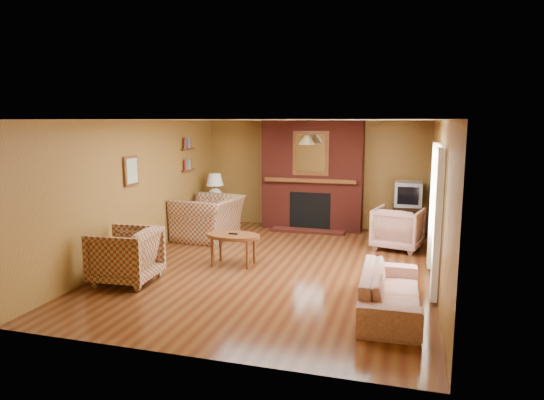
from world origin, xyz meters
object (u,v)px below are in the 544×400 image
(table_lamp, at_px, (215,186))
(crt_tv, at_px, (408,194))
(plaid_armchair, at_px, (125,255))
(side_table, at_px, (215,215))
(plaid_loveseat, at_px, (209,218))
(floral_sofa, at_px, (390,291))
(fireplace, at_px, (312,176))
(coffee_table, at_px, (233,238))
(tv_stand, at_px, (407,221))
(floral_armchair, at_px, (398,228))

(table_lamp, relative_size, crt_tv, 1.15)
(plaid_armchair, height_order, table_lamp, table_lamp)
(table_lamp, bearing_deg, side_table, 0.00)
(side_table, bearing_deg, table_lamp, 0.00)
(plaid_loveseat, relative_size, floral_sofa, 0.72)
(fireplace, relative_size, coffee_table, 2.62)
(tv_stand, bearing_deg, plaid_armchair, -137.39)
(floral_armchair, bearing_deg, crt_tv, -84.85)
(crt_tv, bearing_deg, fireplace, 174.70)
(crt_tv, bearing_deg, side_table, -175.26)
(floral_sofa, xyz_separation_m, floral_armchair, (-0.00, 3.17, 0.13))
(tv_stand, bearing_deg, table_lamp, -178.77)
(plaid_loveseat, distance_m, crt_tv, 4.14)
(fireplace, height_order, tv_stand, fireplace)
(plaid_loveseat, height_order, plaid_armchair, plaid_loveseat)
(floral_sofa, xyz_separation_m, coffee_table, (-2.62, 1.36, 0.19))
(fireplace, relative_size, crt_tv, 4.36)
(coffee_table, xyz_separation_m, crt_tv, (2.77, 2.89, 0.44))
(fireplace, bearing_deg, plaid_loveseat, -141.27)
(fireplace, bearing_deg, coffee_table, -103.09)
(table_lamp, bearing_deg, floral_sofa, -44.35)
(coffee_table, relative_size, side_table, 1.52)
(plaid_loveseat, bearing_deg, table_lamp, -161.00)
(plaid_armchair, bearing_deg, table_lamp, 178.35)
(fireplace, bearing_deg, plaid_armchair, -114.12)
(fireplace, relative_size, floral_sofa, 1.30)
(plaid_armchair, xyz_separation_m, floral_armchair, (3.85, 3.08, -0.01))
(floral_armchair, distance_m, table_lamp, 4.10)
(floral_armchair, bearing_deg, floral_sofa, 103.17)
(table_lamp, bearing_deg, crt_tv, 4.74)
(floral_sofa, xyz_separation_m, crt_tv, (0.15, 4.25, 0.63))
(floral_sofa, distance_m, floral_armchair, 3.18)
(floral_sofa, xyz_separation_m, tv_stand, (0.15, 4.26, 0.06))
(coffee_table, bearing_deg, table_lamp, 118.53)
(crt_tv, bearing_deg, tv_stand, 90.00)
(floral_armchair, xyz_separation_m, side_table, (-4.00, 0.74, -0.09))
(crt_tv, bearing_deg, plaid_loveseat, -161.65)
(plaid_armchair, bearing_deg, floral_sofa, 84.76)
(fireplace, distance_m, plaid_loveseat, 2.49)
(floral_sofa, relative_size, floral_armchair, 2.12)
(fireplace, height_order, floral_sofa, fireplace)
(fireplace, relative_size, plaid_armchair, 2.68)
(tv_stand, bearing_deg, fireplace, 171.26)
(fireplace, bearing_deg, tv_stand, -5.15)
(floral_sofa, height_order, floral_armchair, floral_armchair)
(fireplace, distance_m, coffee_table, 3.24)
(floral_sofa, height_order, tv_stand, tv_stand)
(tv_stand, xyz_separation_m, crt_tv, (0.00, -0.01, 0.57))
(floral_armchair, distance_m, side_table, 4.07)
(plaid_armchair, distance_m, tv_stand, 5.78)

